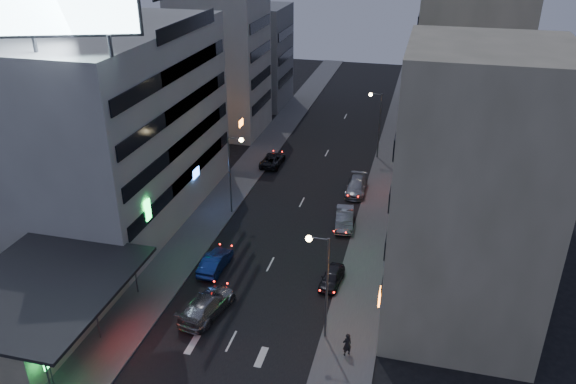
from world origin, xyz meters
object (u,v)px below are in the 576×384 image
(parked_car_right_mid, at_px, (345,219))
(road_car_blue, at_px, (215,262))
(parked_car_right_far, at_px, (356,186))
(parked_car_left, at_px, (273,160))
(scooter_silver_b, at_px, (337,384))
(parked_car_right_near, at_px, (332,277))
(road_car_silver, at_px, (207,305))
(person, at_px, (347,344))

(parked_car_right_mid, bearing_deg, road_car_blue, -140.27)
(parked_car_right_far, xyz_separation_m, road_car_blue, (-9.41, -17.53, 0.00))
(parked_car_right_mid, relative_size, parked_car_left, 0.98)
(road_car_blue, xyz_separation_m, scooter_silver_b, (12.21, -11.05, -0.01))
(parked_car_right_far, bearing_deg, parked_car_left, 153.47)
(parked_car_right_mid, distance_m, road_car_blue, 13.71)
(parked_car_right_near, distance_m, parked_car_right_far, 17.22)
(road_car_blue, bearing_deg, parked_car_left, -84.88)
(road_car_silver, relative_size, scooter_silver_b, 2.83)
(parked_car_right_far, bearing_deg, road_car_blue, -119.61)
(parked_car_right_near, xyz_separation_m, person, (2.45, -7.93, 0.37))
(road_car_blue, distance_m, scooter_silver_b, 16.47)
(parked_car_left, height_order, person, person)
(parked_car_left, relative_size, road_car_silver, 0.85)
(scooter_silver_b, bearing_deg, parked_car_right_near, 9.76)
(scooter_silver_b, bearing_deg, parked_car_left, 20.04)
(road_car_blue, distance_m, person, 14.48)
(parked_car_right_mid, xyz_separation_m, parked_car_right_far, (0.08, 7.48, -0.04))
(parked_car_right_near, bearing_deg, parked_car_left, 121.93)
(parked_car_right_far, xyz_separation_m, road_car_silver, (-7.87, -23.20, 0.07))
(road_car_blue, height_order, road_car_silver, road_car_silver)
(road_car_silver, relative_size, person, 3.19)
(parked_car_right_near, relative_size, parked_car_right_far, 0.73)
(parked_car_right_near, relative_size, person, 2.12)
(parked_car_left, height_order, parked_car_right_far, parked_car_right_far)
(parked_car_right_far, height_order, scooter_silver_b, parked_car_right_far)
(road_car_blue, bearing_deg, person, 149.98)
(parked_car_left, distance_m, person, 33.13)
(person, bearing_deg, parked_car_right_near, -109.48)
(parked_car_right_near, bearing_deg, road_car_silver, -139.05)
(parked_car_right_far, bearing_deg, scooter_silver_b, -85.79)
(scooter_silver_b, bearing_deg, road_car_blue, 45.94)
(parked_car_right_near, bearing_deg, parked_car_right_mid, 98.37)
(parked_car_left, relative_size, parked_car_right_far, 0.94)
(road_car_blue, bearing_deg, parked_car_right_far, -116.50)
(parked_car_left, distance_m, road_car_blue, 22.61)
(parked_car_right_far, distance_m, scooter_silver_b, 28.72)
(person, bearing_deg, road_car_blue, -68.40)
(parked_car_left, relative_size, person, 2.72)
(parked_car_left, height_order, road_car_silver, road_car_silver)
(parked_car_right_near, distance_m, parked_car_right_mid, 9.75)
(parked_car_left, distance_m, parked_car_right_far, 11.87)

